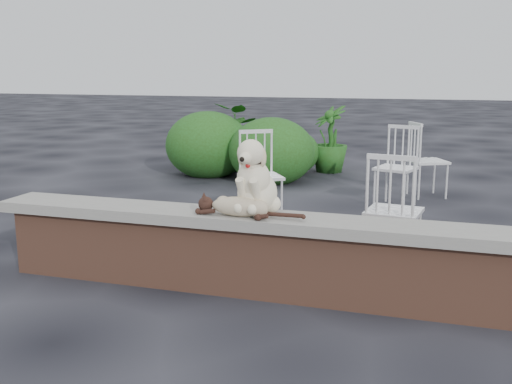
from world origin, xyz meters
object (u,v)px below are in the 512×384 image
(cat, at_px, (240,205))
(potted_plant_b, at_px, (330,139))
(dog, at_px, (257,175))
(chair_c, at_px, (394,209))
(chair_b, at_px, (396,167))
(potted_plant_a, at_px, (234,137))
(chair_e, at_px, (428,160))
(chair_a, at_px, (261,175))

(cat, relative_size, potted_plant_b, 0.89)
(cat, bearing_deg, dog, 67.95)
(dog, xyz_separation_m, chair_c, (0.90, 0.86, -0.38))
(chair_b, distance_m, potted_plant_a, 3.24)
(cat, height_order, chair_e, chair_e)
(chair_c, xyz_separation_m, chair_b, (-0.15, 2.21, 0.00))
(dog, xyz_separation_m, chair_b, (0.75, 3.07, -0.38))
(potted_plant_a, bearing_deg, cat, -70.23)
(chair_c, relative_size, potted_plant_a, 0.87)
(chair_e, distance_m, potted_plant_b, 2.13)
(dog, relative_size, potted_plant_a, 0.51)
(dog, xyz_separation_m, cat, (-0.08, -0.15, -0.19))
(chair_c, height_order, chair_e, same)
(chair_b, xyz_separation_m, chair_e, (0.34, 0.68, 0.00))
(chair_a, height_order, potted_plant_b, potted_plant_b)
(chair_e, relative_size, potted_plant_b, 0.90)
(dog, bearing_deg, potted_plant_a, 117.15)
(dog, height_order, potted_plant_b, dog)
(cat, height_order, potted_plant_a, potted_plant_a)
(potted_plant_a, xyz_separation_m, potted_plant_b, (1.47, 0.31, -0.02))
(dog, distance_m, chair_e, 3.92)
(chair_c, bearing_deg, potted_plant_b, -65.55)
(chair_a, distance_m, potted_plant_b, 3.17)
(chair_c, bearing_deg, chair_e, -86.24)
(cat, relative_size, chair_b, 0.98)
(dog, relative_size, cat, 0.59)
(dog, relative_size, potted_plant_b, 0.52)
(chair_b, height_order, potted_plant_b, potted_plant_b)
(cat, bearing_deg, potted_plant_b, 99.78)
(potted_plant_b, bearing_deg, chair_b, -61.43)
(cat, height_order, chair_b, chair_b)
(dog, height_order, chair_b, dog)
(chair_c, xyz_separation_m, chair_a, (-1.50, 1.21, 0.00))
(cat, xyz_separation_m, potted_plant_b, (-0.35, 5.39, -0.14))
(chair_a, xyz_separation_m, potted_plant_b, (0.17, 3.16, 0.05))
(cat, height_order, potted_plant_b, potted_plant_b)
(chair_c, relative_size, chair_a, 1.00)
(chair_c, distance_m, chair_e, 2.90)
(chair_c, bearing_deg, cat, 53.56)
(dog, height_order, chair_a, dog)
(chair_e, xyz_separation_m, potted_plant_a, (-2.99, 1.18, 0.07))
(chair_e, bearing_deg, potted_plant_b, 19.98)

